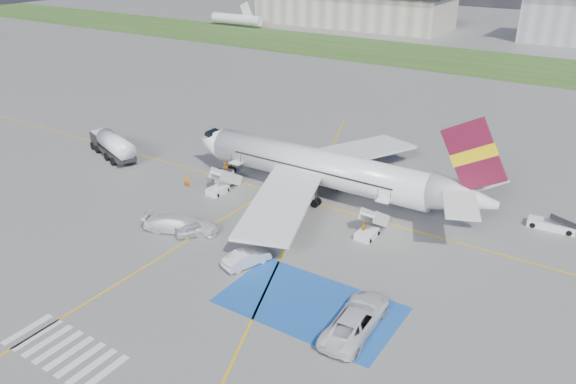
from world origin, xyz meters
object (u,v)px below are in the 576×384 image
object	(u,v)px
airliner	(329,169)
van_white_b	(181,222)
fuel_tanker	(113,147)
car_silver_a	(195,229)
belt_loader	(552,226)
van_white_a	(356,316)
car_silver_b	(247,258)
gpu_cart	(224,177)

from	to	relation	value
airliner	van_white_b	xyz separation A→B (m)	(-8.26, -14.60, -2.30)
fuel_tanker	car_silver_a	world-z (taller)	fuel_tanker
belt_loader	van_white_b	size ratio (longest dim) A/B	0.87
belt_loader	car_silver_a	distance (m)	35.14
van_white_a	van_white_b	distance (m)	21.51
van_white_b	car_silver_a	bearing A→B (deg)	-105.29
airliner	car_silver_a	size ratio (longest dim) A/B	9.41
car_silver_b	van_white_a	distance (m)	12.34
airliner	fuel_tanker	distance (m)	29.99
car_silver_a	van_white_a	size ratio (longest dim) A/B	0.63
fuel_tanker	van_white_a	bearing A→B (deg)	1.24
fuel_tanker	van_white_b	distance (m)	23.64
van_white_a	van_white_b	xyz separation A→B (m)	(-21.12, 4.09, -0.07)
gpu_cart	van_white_b	size ratio (longest dim) A/B	0.42
fuel_tanker	van_white_b	world-z (taller)	fuel_tanker
gpu_cart	belt_loader	size ratio (longest dim) A/B	0.48
gpu_cart	van_white_b	xyz separation A→B (m)	(3.81, -11.41, 0.33)
airliner	gpu_cart	bearing A→B (deg)	-165.16
van_white_b	belt_loader	bearing A→B (deg)	-78.44
airliner	van_white_b	size ratio (longest dim) A/B	6.61
van_white_a	car_silver_a	bearing A→B (deg)	-15.67
fuel_tanker	belt_loader	size ratio (longest dim) A/B	2.06
fuel_tanker	gpu_cart	size ratio (longest dim) A/B	4.30
fuel_tanker	gpu_cart	bearing A→B (deg)	23.80
gpu_cart	belt_loader	bearing A→B (deg)	-4.14
car_silver_a	gpu_cart	bearing A→B (deg)	-30.04
airliner	van_white_a	bearing A→B (deg)	-55.50
airliner	gpu_cart	distance (m)	12.76
van_white_a	van_white_b	world-z (taller)	van_white_a
belt_loader	gpu_cart	bearing A→B (deg)	-168.88
van_white_b	van_white_a	bearing A→B (deg)	-123.28
gpu_cart	van_white_a	bearing A→B (deg)	-50.75
van_white_b	gpu_cart	bearing A→B (deg)	-3.84
belt_loader	van_white_b	bearing A→B (deg)	-149.75
airliner	fuel_tanker	xyz separation A→B (m)	(-29.59, -4.41, -2.00)
belt_loader	car_silver_b	distance (m)	30.53
airliner	gpu_cart	size ratio (longest dim) A/B	15.85
gpu_cart	van_white_b	world-z (taller)	van_white_b
fuel_tanker	car_silver_a	xyz separation A→B (m)	(22.97, -9.99, -0.73)
airliner	car_silver_b	distance (m)	16.28
van_white_a	gpu_cart	bearing A→B (deg)	-35.11
car_silver_a	van_white_a	bearing A→B (deg)	-158.40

